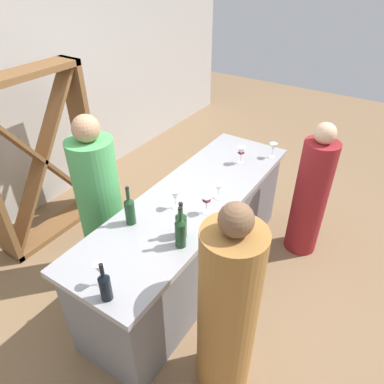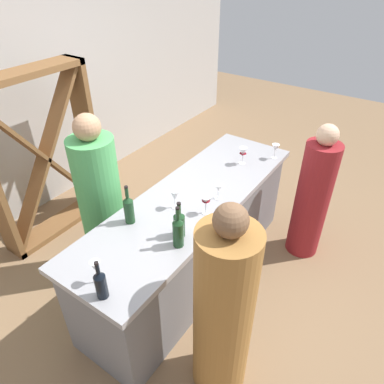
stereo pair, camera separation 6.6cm
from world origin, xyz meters
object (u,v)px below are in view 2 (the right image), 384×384
Objects in this scene: wine_bottle_second_right_olive_green at (179,223)px; person_right_guest at (101,206)px; wine_bottle_center_olive_green at (178,231)px; person_center_guest at (312,198)px; wine_glass_far_right at (175,196)px; wine_glass_far_center at (96,268)px; wine_rack at (44,158)px; wine_bottle_second_left_olive_green at (129,209)px; wine_glass_far_left at (243,153)px; wine_glass_near_right at (218,189)px; wine_bottle_leftmost_near_black at (101,284)px; wine_glass_near_left at (275,148)px; person_left_guest at (223,313)px; wine_glass_near_center at (206,201)px.

person_right_guest reaches higher than wine_bottle_second_right_olive_green.
wine_bottle_center_olive_green is 0.24× the size of person_center_guest.
wine_glass_far_center is at bearing -175.67° from wine_glass_far_right.
wine_rack is at bearing 4.96° from person_center_guest.
wine_glass_far_left is at bearing -12.82° from wine_bottle_second_left_olive_green.
wine_bottle_second_right_olive_green is 2.17× the size of wine_glass_near_right.
wine_bottle_center_olive_green is (-0.28, -1.90, 0.16)m from wine_rack.
wine_glass_near_right is 0.10× the size of person_center_guest.
wine_bottle_second_left_olive_green reaches higher than wine_bottle_leftmost_near_black.
wine_glass_far_center reaches higher than wine_glass_near_left.
person_center_guest is at bearing -33.37° from wine_bottle_second_left_olive_green.
wine_bottle_second_right_olive_green is at bearing -14.30° from person_left_guest.
wine_bottle_second_right_olive_green is 1.46m from wine_glass_near_left.
wine_bottle_second_left_olive_green is 0.23× the size of person_center_guest.
wine_bottle_second_right_olive_green is 0.66m from wine_glass_far_center.
wine_rack reaches higher than wine_glass_near_left.
wine_glass_far_center is 0.89m from wine_glass_far_right.
wine_bottle_second_left_olive_green is 0.20× the size of person_left_guest.
wine_bottle_second_left_olive_green is 0.59m from wine_glass_near_center.
wine_bottle_second_left_olive_green is 0.60m from wine_glass_far_center.
wine_rack is at bearing 63.77° from wine_glass_far_center.
person_right_guest is (0.07, 0.92, -0.28)m from wine_bottle_second_right_olive_green.
wine_glass_far_center reaches higher than wine_glass_near_center.
person_center_guest is at bearing 58.80° from person_right_guest.
person_right_guest is at bearing 104.84° from wine_glass_far_right.
person_left_guest is (-0.53, -0.77, -0.29)m from wine_glass_far_right.
wine_rack is 1.24× the size of person_center_guest.
wine_glass_far_left reaches higher than wine_glass_near_right.
wine_bottle_second_right_olive_green is 0.96m from person_right_guest.
wine_glass_far_right reaches higher than wine_glass_near_right.
person_center_guest is at bearing -77.99° from person_left_guest.
wine_bottle_leftmost_near_black is 2.20m from person_center_guest.
wine_glass_near_center is 0.86m from wine_glass_far_left.
person_left_guest reaches higher than wine_bottle_second_left_olive_green.
wine_rack is 1.87m from wine_glass_near_center.
person_left_guest is at bearing 3.94° from person_right_guest.
wine_glass_far_center is (-0.83, -1.69, 0.16)m from wine_rack.
wine_glass_near_right is at bearing 45.38° from person_right_guest.
wine_glass_near_left is 0.09× the size of person_right_guest.
wine_glass_far_right is (0.25, 0.23, 0.00)m from wine_bottle_second_right_olive_green.
wine_rack reaches higher than wine_glass_far_right.
wine_bottle_center_olive_green is 1.60m from person_center_guest.
wine_glass_near_right is 0.37m from wine_glass_far_right.
person_center_guest is (1.38, -0.57, -0.36)m from wine_bottle_second_right_olive_green.
wine_bottle_second_left_olive_green is 2.03× the size of wine_glass_far_right.
wine_glass_near_right is (0.55, 0.01, -0.01)m from wine_bottle_second_right_olive_green.
wine_bottle_center_olive_green is 1.95× the size of wine_glass_far_left.
wine_bottle_center_olive_green reaches higher than wine_bottle_second_left_olive_green.
person_right_guest reaches higher than wine_glass_far_center.
wine_rack is 2.32m from wine_glass_near_left.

